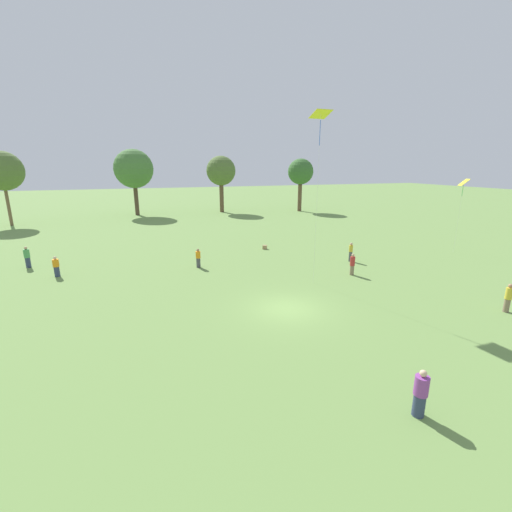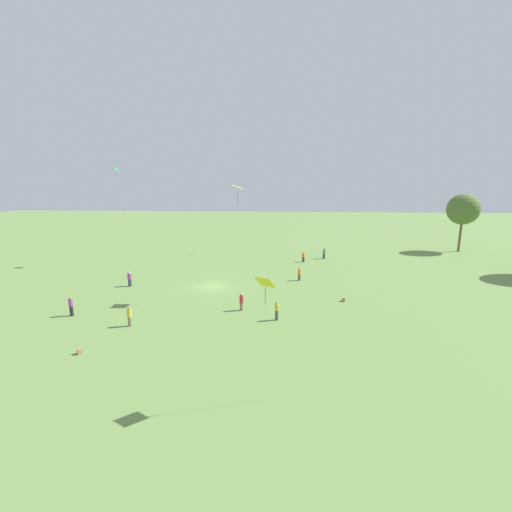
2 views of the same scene
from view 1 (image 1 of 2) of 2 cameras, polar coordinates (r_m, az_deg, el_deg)
The scene contains 15 objects.
ground_plane at distance 20.83m, azimuth 5.13°, elevation -8.75°, with size 240.00×240.00×0.00m, color #6B8E47.
tree_0 at distance 59.87m, azimuth -36.65°, elevation 11.30°, with size 5.43×5.43×10.32m.
tree_1 at distance 62.61m, azimuth -19.72°, elevation 13.49°, with size 6.43×6.43×11.00m.
tree_2 at distance 63.47m, azimuth -5.86°, elevation 13.87°, with size 5.21×5.21×10.01m.
tree_3 at distance 64.93m, azimuth 7.44°, elevation 13.67°, with size 4.65×4.65×9.56m.
person_0 at distance 29.06m, azimuth -9.61°, elevation -0.37°, with size 0.46×0.46×1.61m.
person_2 at distance 24.82m, azimuth 36.45°, elevation -5.65°, with size 0.50×0.50×1.72m.
person_3 at distance 34.40m, azimuth -33.83°, elevation -0.18°, with size 0.53×0.53×1.81m.
person_4 at distance 31.59m, azimuth 15.51°, elevation 0.66°, with size 0.48×0.48×1.71m.
person_5 at distance 30.46m, azimuth -30.34°, elevation -1.56°, with size 0.52×0.52×1.61m.
person_6 at distance 13.65m, azimuth 25.73°, elevation -19.97°, with size 0.59×0.59×1.75m.
person_7 at distance 27.71m, azimuth 15.76°, elevation -1.35°, with size 0.42×0.42×1.71m.
kite_0 at distance 38.33m, azimuth 31.30°, elevation 10.18°, with size 1.08×1.17×7.11m.
kite_1 at distance 24.20m, azimuth 10.71°, elevation 21.48°, with size 1.20×1.13×11.75m.
picnic_bag_1 at distance 35.12m, azimuth 1.47°, elevation 1.48°, with size 0.52×0.49×0.40m.
Camera 1 is at (-8.00, -17.33, 8.32)m, focal length 24.00 mm.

